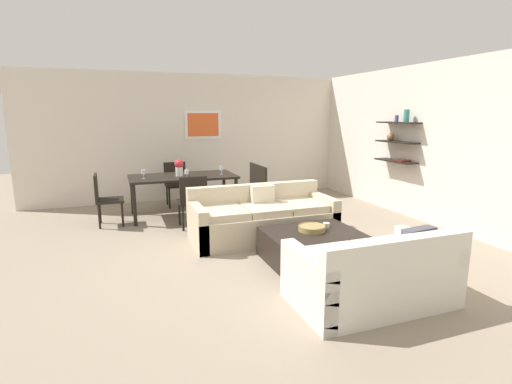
{
  "coord_description": "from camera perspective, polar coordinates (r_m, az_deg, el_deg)",
  "views": [
    {
      "loc": [
        -2.01,
        -4.91,
        1.86
      ],
      "look_at": [
        -0.14,
        0.2,
        0.75
      ],
      "focal_mm": 27.04,
      "sensor_mm": 36.0,
      "label": 1
    }
  ],
  "objects": [
    {
      "name": "dining_chair_left_near",
      "position": [
        6.91,
        -21.55,
        -0.6
      ],
      "size": [
        0.44,
        0.44,
        0.88
      ],
      "color": "black",
      "rests_on": "ground"
    },
    {
      "name": "dining_table",
      "position": [
        7.18,
        -10.77,
        1.89
      ],
      "size": [
        1.9,
        0.96,
        0.75
      ],
      "color": "black",
      "rests_on": "ground"
    },
    {
      "name": "wine_glass_foot",
      "position": [
        6.74,
        -10.23,
        2.88
      ],
      "size": [
        0.07,
        0.07,
        0.16
      ],
      "color": "silver",
      "rests_on": "dining_table"
    },
    {
      "name": "sofa_beige",
      "position": [
        5.84,
        0.95,
        -4.06
      ],
      "size": [
        2.14,
        0.9,
        0.78
      ],
      "color": "beige",
      "rests_on": "ground"
    },
    {
      "name": "right_wall_shelf_unit",
      "position": [
        7.48,
        22.41,
        6.76
      ],
      "size": [
        0.34,
        8.2,
        2.7
      ],
      "color": "silver",
      "rests_on": "ground"
    },
    {
      "name": "dining_chair_right_far",
      "position": [
        7.74,
        -1.05,
        1.44
      ],
      "size": [
        0.44,
        0.44,
        0.88
      ],
      "color": "black",
      "rests_on": "ground"
    },
    {
      "name": "loveseat_white",
      "position": [
        4.06,
        16.92,
        -11.68
      ],
      "size": [
        1.56,
        0.9,
        0.78
      ],
      "color": "silver",
      "rests_on": "ground"
    },
    {
      "name": "dining_chair_head",
      "position": [
        8.07,
        -11.76,
        1.62
      ],
      "size": [
        0.44,
        0.44,
        0.88
      ],
      "color": "black",
      "rests_on": "ground"
    },
    {
      "name": "wine_glass_head",
      "position": [
        7.56,
        -11.35,
        3.73
      ],
      "size": [
        0.06,
        0.06,
        0.16
      ],
      "color": "silver",
      "rests_on": "dining_table"
    },
    {
      "name": "dining_chair_foot",
      "position": [
        6.35,
        -9.38,
        -0.95
      ],
      "size": [
        0.44,
        0.44,
        0.88
      ],
      "color": "black",
      "rests_on": "ground"
    },
    {
      "name": "back_wall_unit",
      "position": [
        8.76,
        -4.87,
        8.17
      ],
      "size": [
        8.4,
        0.09,
        2.7
      ],
      "color": "silver",
      "rests_on": "ground"
    },
    {
      "name": "dining_chair_right_near",
      "position": [
        7.34,
        0.05,
        0.89
      ],
      "size": [
        0.44,
        0.44,
        0.88
      ],
      "color": "black",
      "rests_on": "ground"
    },
    {
      "name": "coffee_table",
      "position": [
        5.02,
        8.47,
        -8.03
      ],
      "size": [
        1.19,
        1.0,
        0.38
      ],
      "color": "black",
      "rests_on": "ground"
    },
    {
      "name": "candle_jar",
      "position": [
        5.19,
        10.36,
        -4.85
      ],
      "size": [
        0.09,
        0.09,
        0.06
      ],
      "primitive_type": "cylinder",
      "color": "silver",
      "rests_on": "coffee_table"
    },
    {
      "name": "wine_glass_left_near",
      "position": [
        6.96,
        -16.34,
        2.81
      ],
      "size": [
        0.07,
        0.07,
        0.16
      ],
      "color": "silver",
      "rests_on": "dining_table"
    },
    {
      "name": "centerpiece_vase",
      "position": [
        7.1,
        -11.32,
        3.65
      ],
      "size": [
        0.16,
        0.16,
        0.3
      ],
      "color": "silver",
      "rests_on": "dining_table"
    },
    {
      "name": "decorative_bowl",
      "position": [
        5.01,
        8.26,
        -5.28
      ],
      "size": [
        0.35,
        0.35,
        0.07
      ],
      "color": "#99844C",
      "rests_on": "coffee_table"
    },
    {
      "name": "wine_glass_right_near",
      "position": [
        7.18,
        -5.16,
        3.49
      ],
      "size": [
        0.06,
        0.06,
        0.16
      ],
      "color": "silver",
      "rests_on": "dining_table"
    },
    {
      "name": "ground_plane",
      "position": [
        5.62,
        2.05,
        -7.8
      ],
      "size": [
        18.0,
        18.0,
        0.0
      ],
      "primitive_type": "plane",
      "color": "gray"
    }
  ]
}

